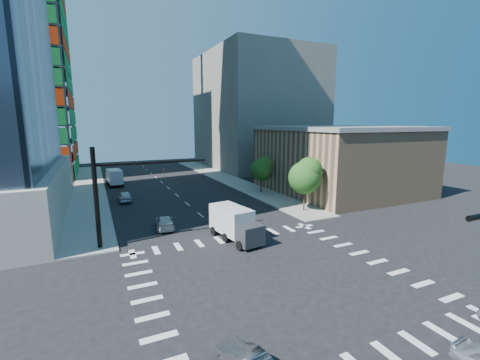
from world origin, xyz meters
TOP-DOWN VIEW (x-y plane):
  - ground at (0.00, 0.00)m, footprint 160.00×160.00m
  - road_markings at (0.00, 0.00)m, footprint 20.00×20.00m
  - sidewalk_ne at (12.50, 40.00)m, footprint 5.00×60.00m
  - sidewalk_nw at (-12.50, 40.00)m, footprint 5.00×60.00m
  - commercial_building at (25.00, 22.00)m, footprint 20.50×22.50m
  - bg_building_ne at (27.00, 55.00)m, footprint 24.00×30.00m
  - signal_mast_nw at (-10.00, 11.50)m, footprint 10.20×0.40m
  - tree_south at (12.63, 13.90)m, footprint 4.16×4.16m
  - tree_north at (12.93, 25.90)m, footprint 3.54×3.52m
  - car_nb_far at (3.13, 15.40)m, footprint 3.97×5.98m
  - car_sb_near at (-4.99, 14.79)m, footprint 2.44×4.71m
  - car_sb_mid at (-7.75, 29.10)m, footprint 1.86×4.39m
  - box_truck_near at (0.52, 8.23)m, footprint 3.38×6.21m
  - box_truck_far at (-8.35, 42.73)m, footprint 2.84×5.75m

SIDE VIEW (x-z plane):
  - ground at x=0.00m, z-range 0.00..0.00m
  - road_markings at x=0.00m, z-range 0.00..0.01m
  - sidewalk_ne at x=12.50m, z-range 0.00..0.15m
  - sidewalk_nw at x=-12.50m, z-range 0.00..0.15m
  - car_sb_near at x=-4.99m, z-range 0.00..1.31m
  - car_sb_mid at x=-7.75m, z-range 0.00..1.48m
  - car_nb_far at x=3.13m, z-range 0.00..1.53m
  - box_truck_far at x=-8.35m, z-range -0.17..2.75m
  - box_truck_near at x=0.52m, z-range -0.18..2.92m
  - tree_north at x=12.93m, z-range 1.10..6.88m
  - tree_south at x=12.63m, z-range 1.27..8.10m
  - commercial_building at x=25.00m, z-range 0.01..10.61m
  - signal_mast_nw at x=-10.00m, z-range 0.99..9.99m
  - bg_building_ne at x=27.00m, z-range 0.00..28.00m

